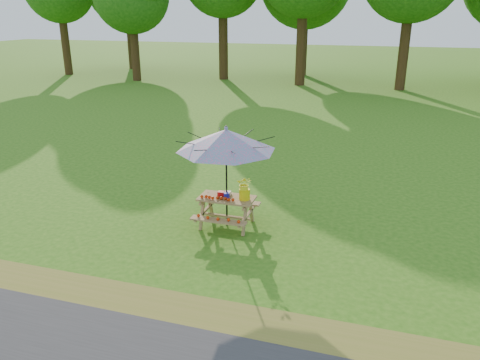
% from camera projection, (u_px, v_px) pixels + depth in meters
% --- Properties ---
extents(ground, '(120.00, 120.00, 0.00)m').
position_uv_depth(ground, '(423.00, 264.00, 8.73)').
color(ground, '#2D6813').
rests_on(ground, ground).
extents(picnic_table, '(1.20, 1.32, 0.67)m').
position_uv_depth(picnic_table, '(227.00, 212.00, 10.19)').
color(picnic_table, '#926642').
rests_on(picnic_table, ground).
extents(patio_umbrella, '(2.62, 2.62, 2.25)m').
position_uv_depth(patio_umbrella, '(226.00, 140.00, 9.64)').
color(patio_umbrella, black).
rests_on(patio_umbrella, ground).
extents(produce_bins, '(0.30, 0.36, 0.13)m').
position_uv_depth(produce_bins, '(225.00, 194.00, 10.10)').
color(produce_bins, '#B90E0F').
rests_on(produce_bins, picnic_table).
extents(tomatoes_row, '(0.77, 0.13, 0.07)m').
position_uv_depth(tomatoes_row, '(217.00, 198.00, 9.94)').
color(tomatoes_row, red).
rests_on(tomatoes_row, picnic_table).
extents(flower_bucket, '(0.36, 0.32, 0.52)m').
position_uv_depth(flower_bucket, '(245.00, 187.00, 9.87)').
color(flower_bucket, yellow).
rests_on(flower_bucket, picnic_table).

